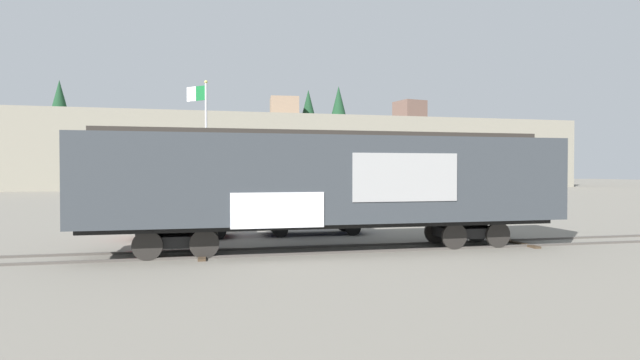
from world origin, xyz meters
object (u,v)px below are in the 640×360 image
object	(u,v)px
flagpole	(202,131)
parked_car_red	(184,217)
parked_car_blue	(313,215)
freight_car	(331,181)

from	to	relation	value
flagpole	parked_car_red	size ratio (longest dim) A/B	1.75
flagpole	parked_car_blue	distance (m)	9.24
flagpole	parked_car_blue	size ratio (longest dim) A/B	1.66
freight_car	flagpole	world-z (taller)	flagpole
freight_car	flagpole	distance (m)	12.40
parked_car_blue	flagpole	bearing A→B (deg)	123.97
flagpole	parked_car_red	xyz separation A→B (m)	(-0.79, -6.71, -4.08)
parked_car_red	freight_car	bearing A→B (deg)	-42.50
parked_car_blue	parked_car_red	bearing A→B (deg)	178.29
freight_car	parked_car_blue	bearing A→B (deg)	85.56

